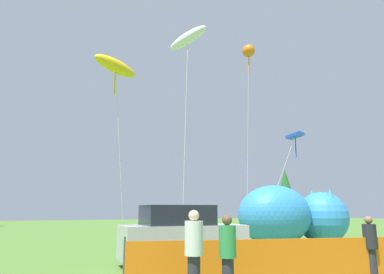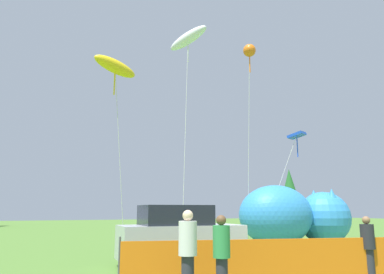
{
  "view_description": "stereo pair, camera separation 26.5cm",
  "coord_description": "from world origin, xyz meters",
  "px_view_note": "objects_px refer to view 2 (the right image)",
  "views": [
    {
      "loc": [
        -7.86,
        -10.96,
        1.88
      ],
      "look_at": [
        -0.96,
        4.75,
        5.21
      ],
      "focal_mm": 35.0,
      "sensor_mm": 36.0,
      "label": 1
    },
    {
      "loc": [
        -7.62,
        -11.07,
        1.88
      ],
      "look_at": [
        -0.96,
        4.75,
        5.21
      ],
      "focal_mm": 35.0,
      "sensor_mm": 36.0,
      "label": 2
    }
  ],
  "objects_px": {
    "parked_car": "(179,236)",
    "kite_yellow_hero": "(115,67)",
    "inflatable_cat": "(292,217)",
    "spectator_in_grey_shirt": "(222,252)",
    "kite_orange_flower": "(249,52)",
    "spectator_in_white_shirt": "(188,249)",
    "kite_white_ghost": "(188,39)",
    "kite_blue_box": "(296,137)",
    "spectator_in_green_shirt": "(368,245)"
  },
  "relations": [
    {
      "from": "inflatable_cat",
      "to": "kite_yellow_hero",
      "type": "height_order",
      "value": "kite_yellow_hero"
    },
    {
      "from": "kite_white_ghost",
      "to": "kite_blue_box",
      "type": "height_order",
      "value": "kite_white_ghost"
    },
    {
      "from": "inflatable_cat",
      "to": "kite_white_ghost",
      "type": "height_order",
      "value": "kite_white_ghost"
    },
    {
      "from": "spectator_in_grey_shirt",
      "to": "kite_white_ghost",
      "type": "bearing_deg",
      "value": 72.27
    },
    {
      "from": "spectator_in_grey_shirt",
      "to": "kite_yellow_hero",
      "type": "distance_m",
      "value": 10.87
    },
    {
      "from": "parked_car",
      "to": "kite_white_ghost",
      "type": "distance_m",
      "value": 10.87
    },
    {
      "from": "spectator_in_white_shirt",
      "to": "kite_blue_box",
      "type": "bearing_deg",
      "value": 41.81
    },
    {
      "from": "kite_orange_flower",
      "to": "kite_blue_box",
      "type": "bearing_deg",
      "value": 11.72
    },
    {
      "from": "spectator_in_white_shirt",
      "to": "parked_car",
      "type": "bearing_deg",
      "value": 71.42
    },
    {
      "from": "spectator_in_grey_shirt",
      "to": "kite_orange_flower",
      "type": "bearing_deg",
      "value": 54.17
    },
    {
      "from": "spectator_in_grey_shirt",
      "to": "kite_white_ghost",
      "type": "height_order",
      "value": "kite_white_ghost"
    },
    {
      "from": "kite_white_ghost",
      "to": "inflatable_cat",
      "type": "bearing_deg",
      "value": 0.23
    },
    {
      "from": "spectator_in_green_shirt",
      "to": "kite_white_ghost",
      "type": "bearing_deg",
      "value": 101.45
    },
    {
      "from": "parked_car",
      "to": "spectator_in_white_shirt",
      "type": "relative_size",
      "value": 2.25
    },
    {
      "from": "spectator_in_grey_shirt",
      "to": "kite_orange_flower",
      "type": "height_order",
      "value": "kite_orange_flower"
    },
    {
      "from": "parked_car",
      "to": "kite_yellow_hero",
      "type": "height_order",
      "value": "kite_yellow_hero"
    },
    {
      "from": "spectator_in_white_shirt",
      "to": "kite_orange_flower",
      "type": "height_order",
      "value": "kite_orange_flower"
    },
    {
      "from": "spectator_in_green_shirt",
      "to": "kite_yellow_hero",
      "type": "bearing_deg",
      "value": 126.08
    },
    {
      "from": "spectator_in_green_shirt",
      "to": "spectator_in_grey_shirt",
      "type": "bearing_deg",
      "value": -175.69
    },
    {
      "from": "kite_blue_box",
      "to": "kite_orange_flower",
      "type": "relative_size",
      "value": 0.58
    },
    {
      "from": "spectator_in_white_shirt",
      "to": "kite_white_ghost",
      "type": "xyz_separation_m",
      "value": [
        3.64,
        8.93,
        9.58
      ]
    },
    {
      "from": "spectator_in_grey_shirt",
      "to": "kite_orange_flower",
      "type": "relative_size",
      "value": 0.16
    },
    {
      "from": "spectator_in_green_shirt",
      "to": "inflatable_cat",
      "type": "bearing_deg",
      "value": 64.15
    },
    {
      "from": "spectator_in_grey_shirt",
      "to": "kite_yellow_hero",
      "type": "height_order",
      "value": "kite_yellow_hero"
    },
    {
      "from": "kite_white_ghost",
      "to": "kite_orange_flower",
      "type": "distance_m",
      "value": 3.78
    },
    {
      "from": "inflatable_cat",
      "to": "kite_white_ghost",
      "type": "relative_size",
      "value": 0.58
    },
    {
      "from": "inflatable_cat",
      "to": "spectator_in_grey_shirt",
      "type": "relative_size",
      "value": 3.72
    },
    {
      "from": "kite_white_ghost",
      "to": "kite_yellow_hero",
      "type": "relative_size",
      "value": 1.3
    },
    {
      "from": "parked_car",
      "to": "kite_white_ghost",
      "type": "bearing_deg",
      "value": 67.37
    },
    {
      "from": "kite_yellow_hero",
      "to": "kite_blue_box",
      "type": "bearing_deg",
      "value": 9.46
    },
    {
      "from": "spectator_in_green_shirt",
      "to": "kite_yellow_hero",
      "type": "relative_size",
      "value": 0.2
    },
    {
      "from": "spectator_in_white_shirt",
      "to": "kite_white_ghost",
      "type": "relative_size",
      "value": 0.17
    },
    {
      "from": "spectator_in_grey_shirt",
      "to": "kite_blue_box",
      "type": "xyz_separation_m",
      "value": [
        10.23,
        10.03,
        5.13
      ]
    },
    {
      "from": "inflatable_cat",
      "to": "kite_yellow_hero",
      "type": "relative_size",
      "value": 0.75
    },
    {
      "from": "spectator_in_white_shirt",
      "to": "kite_white_ghost",
      "type": "bearing_deg",
      "value": 67.84
    },
    {
      "from": "spectator_in_green_shirt",
      "to": "kite_orange_flower",
      "type": "relative_size",
      "value": 0.15
    },
    {
      "from": "spectator_in_green_shirt",
      "to": "kite_yellow_hero",
      "type": "height_order",
      "value": "kite_yellow_hero"
    },
    {
      "from": "spectator_in_white_shirt",
      "to": "spectator_in_grey_shirt",
      "type": "relative_size",
      "value": 1.06
    },
    {
      "from": "spectator_in_green_shirt",
      "to": "kite_blue_box",
      "type": "bearing_deg",
      "value": 60.35
    },
    {
      "from": "spectator_in_white_shirt",
      "to": "kite_white_ghost",
      "type": "distance_m",
      "value": 13.59
    },
    {
      "from": "inflatable_cat",
      "to": "spectator_in_green_shirt",
      "type": "bearing_deg",
      "value": -109.14
    },
    {
      "from": "spectator_in_grey_shirt",
      "to": "inflatable_cat",
      "type": "bearing_deg",
      "value": 45.61
    },
    {
      "from": "parked_car",
      "to": "kite_orange_flower",
      "type": "xyz_separation_m",
      "value": [
        5.96,
        4.72,
        9.57
      ]
    },
    {
      "from": "spectator_in_green_shirt",
      "to": "kite_orange_flower",
      "type": "distance_m",
      "value": 13.3
    },
    {
      "from": "spectator_in_green_shirt",
      "to": "kite_white_ghost",
      "type": "distance_m",
      "value": 13.22
    },
    {
      "from": "spectator_in_grey_shirt",
      "to": "kite_yellow_hero",
      "type": "bearing_deg",
      "value": 96.75
    },
    {
      "from": "kite_white_ghost",
      "to": "kite_blue_box",
      "type": "bearing_deg",
      "value": 6.64
    },
    {
      "from": "kite_blue_box",
      "to": "kite_orange_flower",
      "type": "bearing_deg",
      "value": -168.28
    },
    {
      "from": "kite_yellow_hero",
      "to": "kite_white_ghost",
      "type": "bearing_deg",
      "value": 14.59
    },
    {
      "from": "inflatable_cat",
      "to": "kite_white_ghost",
      "type": "distance_m",
      "value": 10.97
    }
  ]
}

